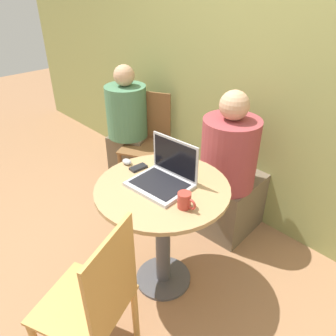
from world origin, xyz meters
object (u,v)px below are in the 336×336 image
chair_empty (95,304)px  person_seated (231,178)px  laptop (164,176)px  cell_phone (138,168)px

chair_empty → person_seated: bearing=99.0°
chair_empty → person_seated: size_ratio=0.78×
laptop → chair_empty: bearing=-72.7°
laptop → chair_empty: laptop is taller
laptop → chair_empty: 0.75m
cell_phone → person_seated: 0.80m
cell_phone → chair_empty: size_ratio=0.12×
cell_phone → chair_empty: bearing=-55.7°
person_seated → laptop: bearing=-88.7°
laptop → person_seated: bearing=91.3°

